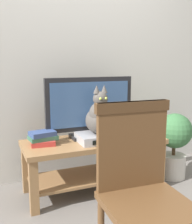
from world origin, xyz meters
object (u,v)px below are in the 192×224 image
Objects in this scene: media_box at (98,137)px; cat at (99,116)px; book_stack at (43,138)px; wooden_chair at (141,181)px; tv at (90,107)px; potted_plant at (174,140)px; tv_stand at (94,155)px.

cat reaches higher than media_box.
wooden_chair is at bearing -73.69° from book_stack.
cat is 1.00m from wooden_chair.
tv is 0.98m from potted_plant.
book_stack is (-0.32, 1.09, -0.01)m from wooden_chair.
cat reaches higher than potted_plant.
potted_plant is (0.87, 0.01, -0.13)m from media_box.
wooden_chair is 1.45m from potted_plant.
media_box is 0.37× the size of wooden_chair.
tv is 3.37× the size of book_stack.
media_box is 0.88m from potted_plant.
tv_stand is 1.89× the size of potted_plant.
cat reaches higher than wooden_chair.
tv reaches higher than book_stack.
book_stack is (-0.47, 0.03, 0.20)m from tv_stand.
media_box reaches higher than tv_stand.
wooden_chair is 1.13m from book_stack.
tv is at bearing 89.98° from tv_stand.
media_box is at bearing -84.52° from tv.
wooden_chair is (-0.17, -0.99, 0.03)m from media_box.
book_stack is 1.36m from potted_plant.
tv_stand is at bearing 176.75° from potted_plant.
potted_plant is at bearing -3.41° from book_stack.
potted_plant is at bearing 44.27° from wooden_chair.
potted_plant is (0.88, -0.05, 0.05)m from tv_stand.
potted_plant is (1.03, 1.01, -0.16)m from wooden_chair.
tv reaches higher than potted_plant.
wooden_chair is at bearing -99.73° from cat.
tv is at bearing 170.32° from potted_plant.
media_box is (0.02, -0.06, 0.18)m from tv_stand.
tv is at bearing 8.50° from book_stack.
potted_plant is (0.88, -0.15, -0.39)m from tv.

